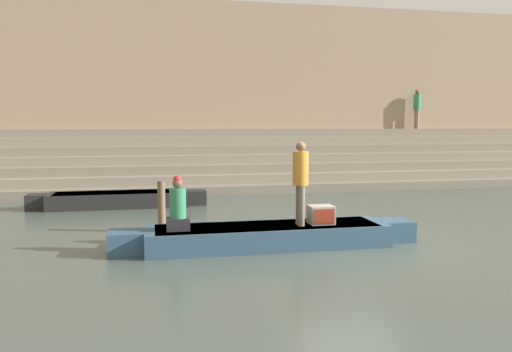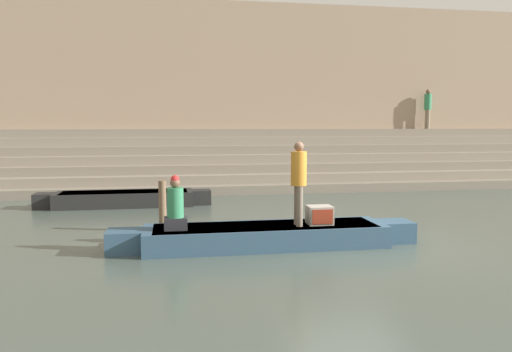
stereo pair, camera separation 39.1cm
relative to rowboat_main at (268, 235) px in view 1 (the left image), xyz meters
The scene contains 10 objects.
ground_plane 1.80m from the rowboat_main, ahead, with size 120.00×120.00×0.00m, color #47544C.
ghat_steps 10.27m from the rowboat_main, 79.98° to the left, with size 36.00×4.09×2.32m.
back_wall 12.79m from the rowboat_main, 81.65° to the left, with size 34.20×1.28×7.71m.
rowboat_main is the anchor object (origin of this frame).
person_standing 1.38m from the rowboat_main, 10.32° to the right, with size 0.32×0.32×1.72m.
person_rowing 1.95m from the rowboat_main, behind, with size 0.45×0.35×1.08m.
tv_set 1.20m from the rowboat_main, ahead, with size 0.51×0.43×0.38m.
moored_boat_shore 6.65m from the rowboat_main, 119.95° to the left, with size 5.28×1.14×0.45m.
mooring_post 2.85m from the rowboat_main, 138.56° to the left, with size 0.18×0.18×1.20m, color brown.
person_on_steps 15.15m from the rowboat_main, 49.40° to the left, with size 0.32×0.32×1.78m.
Camera 1 is at (-4.08, -9.97, 2.51)m, focal length 35.00 mm.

